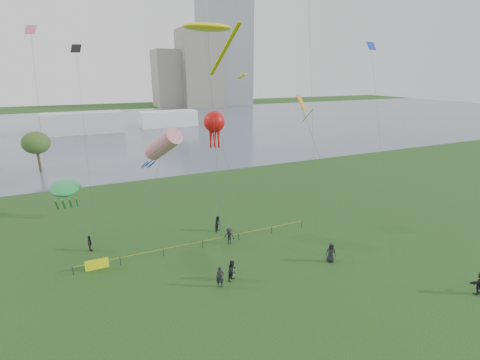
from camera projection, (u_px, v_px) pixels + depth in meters
name	position (u px, v px, depth m)	size (l,w,h in m)	color
ground_plane	(299.00, 327.00, 24.36)	(400.00, 400.00, 0.00)	#153410
lake	(124.00, 128.00, 111.36)	(400.00, 120.00, 0.08)	slate
building_mid	(200.00, 69.00, 177.79)	(20.00, 20.00, 38.00)	slate
building_low	(170.00, 79.00, 178.98)	(16.00, 18.00, 28.00)	gray
pavilion_left	(83.00, 123.00, 101.40)	(22.00, 8.00, 6.00)	silver
pavilion_right	(169.00, 119.00, 114.40)	(18.00, 7.00, 5.00)	white
fence	(141.00, 255.00, 32.83)	(24.07, 0.07, 1.05)	black
spectator_a	(232.00, 270.00, 29.62)	(0.91, 0.71, 1.86)	black
spectator_b	(229.00, 236.00, 36.01)	(1.13, 0.65, 1.75)	black
spectator_c	(90.00, 243.00, 34.53)	(0.96, 0.40, 1.65)	black
spectator_d	(331.00, 252.00, 32.55)	(0.93, 0.60, 1.90)	black
spectator_e	(480.00, 283.00, 27.75)	(1.82, 0.58, 1.97)	black
spectator_f	(220.00, 277.00, 28.68)	(0.68, 0.44, 1.86)	black
spectator_g	(218.00, 224.00, 38.87)	(0.87, 0.68, 1.79)	black
kite_stingray	(208.00, 28.00, 33.63)	(4.96, 10.03, 21.69)	#3F3F42
kite_windsock	(163.00, 144.00, 34.98)	(6.11, 5.69, 12.08)	#3F3F42
kite_creature	(65.00, 188.00, 31.92)	(3.19, 5.00, 7.41)	#3F3F42
kite_octopus	(214.00, 122.00, 38.06)	(2.51, 9.16, 13.10)	#3F3F42
kite_delta	(305.00, 113.00, 28.25)	(1.46, 12.11, 15.33)	#3F3F42
small_kites	(169.00, 9.00, 32.60)	(35.55, 15.17, 12.31)	black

